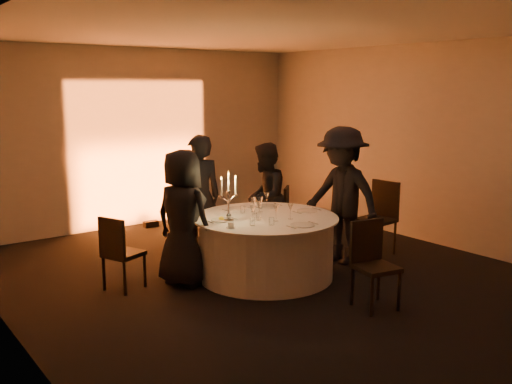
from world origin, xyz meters
TOP-DOWN VIEW (x-y plane):
  - floor at (0.00, 0.00)m, footprint 7.00×7.00m
  - ceiling at (0.00, 0.00)m, footprint 7.00×7.00m
  - wall_back at (0.00, 3.50)m, footprint 7.00×0.00m
  - wall_left at (-3.00, 0.00)m, footprint 0.00×7.00m
  - wall_right at (3.00, 0.00)m, footprint 0.00×7.00m
  - uplighter_fixture at (0.00, 3.20)m, footprint 0.25×0.12m
  - banquet_table at (0.00, 0.00)m, footprint 1.80×1.80m
  - chair_left at (-1.68, 0.61)m, footprint 0.51×0.50m
  - chair_back_left at (-0.24, 1.35)m, footprint 0.45×0.45m
  - chair_back_right at (1.17, 1.15)m, footprint 0.53×0.53m
  - chair_right at (1.93, -0.16)m, footprint 0.49×0.49m
  - chair_front at (0.32, -1.46)m, footprint 0.48×0.48m
  - guest_left at (-0.97, 0.36)m, footprint 0.77×0.93m
  - guest_back_left at (-0.26, 1.16)m, footprint 0.70×0.54m
  - guest_back_right at (0.74, 0.97)m, footprint 0.96×0.93m
  - guest_right at (1.18, -0.13)m, footprint 0.81×1.26m
  - plate_left at (-0.55, 0.15)m, footprint 0.36×0.25m
  - plate_back_left at (-0.04, 0.57)m, footprint 0.36×0.26m
  - plate_back_right at (0.39, 0.46)m, footprint 0.35×0.27m
  - plate_right at (0.61, -0.08)m, footprint 0.36×0.26m
  - plate_front at (0.06, -0.62)m, footprint 0.36×0.28m
  - coffee_cup at (-0.66, -0.21)m, footprint 0.11×0.11m
  - candelabra at (-0.51, 0.07)m, footprint 0.25×0.12m
  - wine_glass_a at (-0.03, 0.20)m, footprint 0.07×0.07m
  - wine_glass_b at (0.36, 0.45)m, footprint 0.07×0.07m
  - wine_glass_c at (0.03, 0.30)m, footprint 0.07×0.07m
  - wine_glass_d at (-0.05, -0.27)m, footprint 0.07×0.07m
  - wine_glass_e at (0.11, 0.25)m, footprint 0.07×0.07m
  - wine_glass_f at (-0.27, -0.09)m, footprint 0.07×0.07m
  - wine_glass_g at (-0.11, -0.01)m, footprint 0.07×0.07m
  - wine_glass_h at (0.15, -0.29)m, footprint 0.07×0.07m
  - tumbler_a at (-0.11, 0.34)m, footprint 0.07×0.07m
  - tumbler_b at (-0.21, -0.39)m, footprint 0.07×0.07m
  - tumbler_c at (-0.19, -0.10)m, footprint 0.07×0.07m
  - tumbler_d at (-0.40, -0.27)m, footprint 0.07×0.07m

SIDE VIEW (x-z plane):
  - floor at x=0.00m, z-range 0.00..0.00m
  - uplighter_fixture at x=0.00m, z-range 0.00..0.10m
  - banquet_table at x=0.00m, z-range 0.00..0.77m
  - chair_back_right at x=1.17m, z-range 0.05..0.91m
  - chair_left at x=-1.68m, z-range 0.05..0.94m
  - chair_back_left at x=-0.24m, z-range 0.05..0.96m
  - chair_front at x=0.32m, z-range 0.06..1.00m
  - chair_right at x=1.93m, z-range 0.07..1.11m
  - plate_right at x=0.61m, z-range 0.77..0.78m
  - plate_back_left at x=-0.04m, z-range 0.77..0.78m
  - plate_back_right at x=0.39m, z-range 0.77..0.78m
  - plate_front at x=0.06m, z-range 0.77..0.78m
  - guest_back_right at x=0.74m, z-range 0.00..1.57m
  - plate_left at x=-0.55m, z-range 0.75..0.83m
  - coffee_cup at x=-0.66m, z-range 0.77..0.83m
  - tumbler_a at x=-0.11m, z-range 0.77..0.86m
  - tumbler_b at x=-0.21m, z-range 0.77..0.86m
  - tumbler_c at x=-0.19m, z-range 0.77..0.86m
  - tumbler_d at x=-0.40m, z-range 0.77..0.86m
  - guest_left at x=-0.97m, z-range 0.00..1.64m
  - guest_back_left at x=-0.26m, z-range 0.00..1.72m
  - wine_glass_a at x=-0.03m, z-range 0.81..1.00m
  - wine_glass_b at x=0.36m, z-range 0.81..1.00m
  - wine_glass_c at x=0.03m, z-range 0.81..1.00m
  - wine_glass_d at x=-0.05m, z-range 0.81..1.00m
  - wine_glass_e at x=0.11m, z-range 0.81..1.00m
  - wine_glass_f at x=-0.27m, z-range 0.81..1.00m
  - wine_glass_g at x=-0.11m, z-range 0.81..1.00m
  - wine_glass_h at x=0.15m, z-range 0.81..1.00m
  - guest_right at x=1.18m, z-range 0.00..1.84m
  - candelabra at x=-0.51m, z-range 0.68..1.28m
  - wall_back at x=0.00m, z-range -2.00..5.00m
  - wall_left at x=-3.00m, z-range -2.00..5.00m
  - wall_right at x=3.00m, z-range -2.00..5.00m
  - ceiling at x=0.00m, z-range 3.00..3.00m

